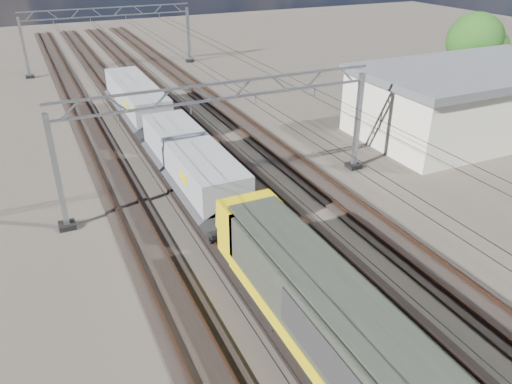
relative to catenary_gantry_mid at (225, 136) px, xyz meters
name	(u,v)px	position (x,y,z in m)	size (l,w,h in m)	color
ground	(254,224)	(0.00, -4.00, -3.91)	(160.00, 160.00, 0.00)	#2B2620
track_outer_west	(148,248)	(-6.00, -4.00, -3.83)	(2.60, 140.00, 0.30)	black
track_loco	(220,231)	(-2.00, -4.00, -3.83)	(2.60, 140.00, 0.30)	black
track_inner_east	(285,215)	(2.00, -4.00, -3.83)	(2.60, 140.00, 0.30)	black
track_outer_east	(343,202)	(6.00, -4.00, -3.83)	(2.60, 140.00, 0.30)	black
catenary_gantry_mid	(225,136)	(0.00, 0.00, 0.00)	(19.90, 0.90, 7.11)	gray
catenary_gantry_far	(111,36)	(0.00, 36.00, 0.00)	(19.90, 0.90, 7.11)	gray
overhead_wires	(201,88)	(0.00, 4.00, 1.84)	(12.03, 140.00, 0.53)	black
locomotive	(373,372)	(-2.00, -17.19, -1.58)	(2.76, 21.10, 3.62)	black
hopper_wagon_lead	(192,164)	(-2.00, 0.51, -1.67)	(3.38, 13.00, 3.25)	black
hopper_wagon_mid	(137,101)	(-2.00, 14.71, -1.67)	(3.38, 13.00, 3.25)	black
industrial_shed	(472,100)	(22.00, 2.00, -1.18)	(18.60, 10.60, 5.40)	silver
tree_far	(479,43)	(30.32, 9.79, 1.22)	(5.80, 5.40, 8.04)	#3A221A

